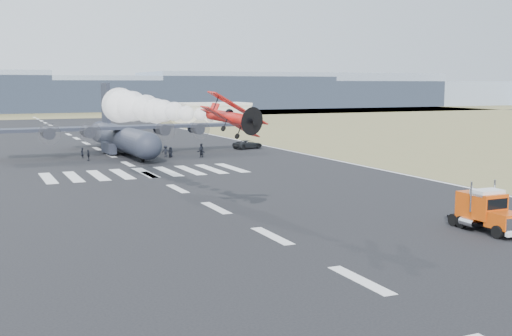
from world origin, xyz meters
TOP-DOWN VIEW (x-y plane):
  - ground at (0.00, 0.00)m, footprint 500.00×500.00m
  - scrub_far at (0.00, 230.00)m, footprint 500.00×80.00m
  - runway_markings at (0.00, 60.00)m, footprint 60.00×260.00m
  - ridge_seg_d at (0.00, 260.00)m, footprint 150.00×50.00m
  - ridge_seg_e at (65.00, 260.00)m, footprint 150.00×50.00m
  - ridge_seg_f at (130.00, 260.00)m, footprint 150.00×50.00m
  - ridge_seg_g at (195.00, 260.00)m, footprint 150.00×50.00m
  - hangar_right at (46.00, 150.00)m, footprint 20.50×12.50m
  - semi_truck at (15.82, 6.76)m, footprint 2.45×7.24m
  - aerobatic_biplane at (-0.76, 18.15)m, footprint 5.87×5.83m
  - smoke_trail at (-4.11, 38.43)m, footprint 5.97×24.21m
  - transport_aircraft at (2.20, 73.57)m, footprint 39.93×32.90m
  - support_vehicle at (24.41, 73.35)m, footprint 5.87×3.73m
  - crew_a at (7.01, 69.49)m, footprint 0.73×0.81m
  - crew_b at (7.91, 65.50)m, footprint 0.62×0.85m
  - crew_c at (7.40, 66.34)m, footprint 1.29×0.85m
  - crew_d at (-4.43, 66.44)m, footprint 0.67×1.02m
  - crew_e at (8.15, 66.00)m, footprint 0.91×0.88m
  - crew_f at (12.31, 63.56)m, footprint 1.32×1.42m
  - crew_g at (-4.77, 70.12)m, footprint 0.74×0.76m
  - crew_h at (13.41, 66.74)m, footprint 1.07×0.97m

SIDE VIEW (x-z plane):
  - ground at x=0.00m, z-range 0.00..0.00m
  - scrub_far at x=0.00m, z-range 0.00..0.00m
  - runway_markings at x=0.00m, z-range 0.00..0.01m
  - support_vehicle at x=24.41m, z-range 0.00..1.51m
  - crew_f at x=12.31m, z-range 0.00..1.59m
  - crew_b at x=7.91m, z-range 0.00..1.60m
  - crew_e at x=8.15m, z-range 0.00..1.60m
  - crew_d at x=-4.43m, z-range 0.00..1.60m
  - crew_g at x=-4.77m, z-range 0.00..1.61m
  - crew_c at x=7.40m, z-range 0.00..1.83m
  - crew_a at x=7.01m, z-range 0.00..1.85m
  - crew_h at x=13.41m, z-range 0.00..1.87m
  - semi_truck at x=15.82m, z-range -0.03..3.23m
  - transport_aircraft at x=2.20m, z-range -2.80..8.75m
  - hangar_right at x=46.00m, z-range 0.06..5.96m
  - ridge_seg_d at x=0.00m, z-range 0.00..13.00m
  - ridge_seg_g at x=195.00m, z-range 0.00..13.00m
  - ridge_seg_e at x=65.00m, z-range 0.00..15.00m
  - ridge_seg_f at x=130.00m, z-range 0.00..17.00m
  - aerobatic_biplane at x=-0.76m, z-range 6.66..10.67m
  - smoke_trail at x=-4.11m, z-range 6.82..10.82m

